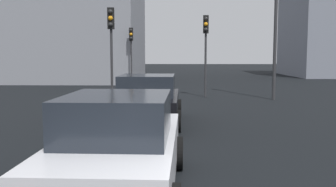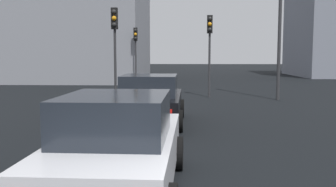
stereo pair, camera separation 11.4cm
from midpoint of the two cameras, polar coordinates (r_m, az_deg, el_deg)
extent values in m
cube|color=black|center=(12.20, -3.26, -1.74)|extent=(4.17, 1.96, 0.68)
cube|color=#1E232B|center=(11.92, -3.38, 1.24)|extent=(1.89, 1.69, 0.63)
cylinder|color=black|center=(13.46, 1.27, -2.21)|extent=(0.64, 0.23, 0.64)
cylinder|color=black|center=(13.62, -6.71, -2.15)|extent=(0.64, 0.23, 0.64)
cylinder|color=black|center=(10.92, 1.06, -4.12)|extent=(0.64, 0.23, 0.64)
cylinder|color=black|center=(11.12, -8.75, -4.01)|extent=(0.64, 0.23, 0.64)
cube|color=red|center=(10.07, -0.53, -2.67)|extent=(0.03, 0.20, 0.11)
cube|color=red|center=(10.23, -8.18, -2.60)|extent=(0.03, 0.20, 0.11)
cube|color=silver|center=(6.20, -7.69, -9.24)|extent=(4.35, 1.87, 0.70)
cube|color=#1E232B|center=(5.85, -8.17, -3.38)|extent=(1.98, 1.60, 0.65)
cylinder|color=black|center=(7.47, 0.95, -8.86)|extent=(0.65, 0.24, 0.64)
cylinder|color=black|center=(7.72, -12.33, -8.50)|extent=(0.65, 0.24, 0.64)
cylinder|color=#2D2D30|center=(16.71, -8.57, 3.84)|extent=(0.11, 0.11, 3.27)
cube|color=black|center=(16.71, -8.71, 11.00)|extent=(0.21, 0.29, 0.90)
sphere|color=black|center=(16.63, -8.78, 11.96)|extent=(0.20, 0.20, 0.20)
sphere|color=orange|center=(16.60, -8.76, 11.04)|extent=(0.20, 0.20, 0.20)
sphere|color=black|center=(16.58, -8.75, 10.11)|extent=(0.20, 0.20, 0.20)
cylinder|color=#2D2D30|center=(19.69, 5.44, 4.17)|extent=(0.11, 0.11, 3.26)
cube|color=black|center=(19.68, 5.50, 10.23)|extent=(0.22, 0.29, 0.90)
sphere|color=black|center=(19.59, 5.51, 11.04)|extent=(0.20, 0.20, 0.20)
sphere|color=orange|center=(19.57, 5.50, 10.25)|extent=(0.20, 0.20, 0.20)
sphere|color=black|center=(19.55, 5.49, 9.46)|extent=(0.20, 0.20, 0.20)
cylinder|color=#2D2D30|center=(26.59, -5.61, 4.45)|extent=(0.11, 0.11, 3.10)
cube|color=black|center=(26.55, -5.65, 8.77)|extent=(0.22, 0.30, 0.90)
sphere|color=black|center=(26.46, -5.67, 9.37)|extent=(0.20, 0.20, 0.20)
sphere|color=orange|center=(26.44, -5.66, 8.78)|extent=(0.20, 0.20, 0.20)
sphere|color=black|center=(26.43, -5.65, 8.20)|extent=(0.20, 0.20, 0.20)
cylinder|color=#2D2D30|center=(19.31, 15.61, 11.27)|extent=(0.16, 0.16, 8.19)
cube|color=gray|center=(42.02, 22.19, 9.66)|extent=(10.12, 6.65, 10.55)
cube|color=gray|center=(34.50, -14.60, 12.78)|extent=(12.23, 11.92, 12.90)
camera|label=1|loc=(0.06, -90.45, -0.05)|focal=40.90mm
camera|label=2|loc=(0.06, 89.55, 0.05)|focal=40.90mm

